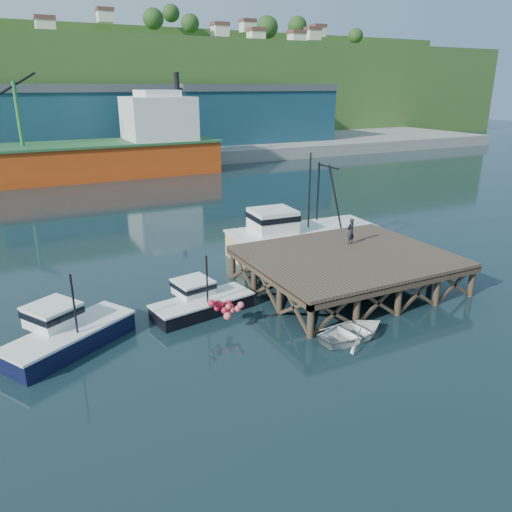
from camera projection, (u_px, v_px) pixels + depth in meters
ground at (269, 302)px, 29.22m from camera, size 300.00×300.00×0.00m
wharf at (349, 258)px, 30.79m from camera, size 12.00×10.00×2.62m
far_quay at (81, 151)px, 87.88m from camera, size 160.00×40.00×2.00m
warehouse_mid at (81, 121)px, 81.88m from camera, size 28.00×16.00×9.00m
warehouse_right at (246, 116)px, 94.75m from camera, size 30.00×16.00×9.00m
cargo_ship at (37, 156)px, 64.96m from camera, size 55.50×10.00×13.75m
hillside at (54, 90)px, 109.91m from camera, size 220.00×50.00×22.00m
boat_navy at (66, 332)px, 23.96m from camera, size 6.67×5.25×3.99m
boat_black at (200, 301)px, 27.86m from camera, size 5.98×4.97×3.53m
trawler at (300, 233)px, 37.31m from camera, size 11.37×4.59×7.48m
dinghy at (353, 332)px, 24.90m from camera, size 4.08×3.10×0.79m
dockworker at (351, 231)px, 32.66m from camera, size 0.72×0.57×1.73m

